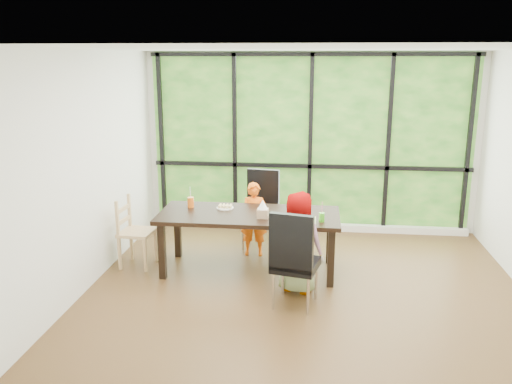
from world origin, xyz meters
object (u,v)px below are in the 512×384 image
plate_far (225,208)px  tissue_box (263,213)px  chair_window_leather (260,210)px  child_toddler (254,219)px  chair_interior_leather (296,258)px  chair_end_beech (137,232)px  green_cup (322,217)px  dining_table (249,242)px  orange_cup (191,202)px  child_older (301,242)px  plate_near (294,219)px

plate_far → tissue_box: tissue_box is taller
plate_far → chair_window_leather: bearing=61.7°
child_toddler → chair_interior_leather: bearing=-68.1°
chair_window_leather → chair_end_beech: chair_window_leather is taller
plate_far → green_cup: green_cup is taller
chair_interior_leather → child_toddler: (-0.61, 1.43, -0.04)m
chair_window_leather → child_toddler: (-0.04, -0.31, -0.04)m
dining_table → orange_cup: (-0.77, 0.19, 0.44)m
chair_end_beech → child_older: 2.16m
dining_table → child_older: child_older is taller
dining_table → green_cup: size_ratio=20.92×
chair_interior_leather → orange_cup: bearing=-24.8°
orange_cup → child_toddler: bearing=25.6°
child_older → plate_far: bearing=-16.4°
chair_window_leather → green_cup: bearing=-44.0°
chair_end_beech → plate_far: size_ratio=4.19×
child_older → orange_cup: size_ratio=8.95×
orange_cup → chair_window_leather: bearing=40.0°
orange_cup → tissue_box: 1.02m
child_toddler → child_older: 1.26m
green_cup → tissue_box: tissue_box is taller
plate_far → orange_cup: 0.45m
plate_far → green_cup: (1.22, -0.41, 0.05)m
chair_window_leather → plate_near: bearing=-55.3°
plate_near → chair_window_leather: bearing=116.2°
chair_window_leather → chair_end_beech: (-1.48, -0.87, -0.09)m
tissue_box → child_older: bearing=-37.5°
chair_end_beech → green_cup: (2.32, -0.23, 0.35)m
orange_cup → tissue_box: (0.96, -0.35, -0.01)m
chair_interior_leather → child_older: bearing=-83.7°
chair_window_leather → chair_interior_leather: bearing=-63.3°
plate_near → green_cup: bearing=-5.3°
chair_interior_leather → child_toddler: 1.56m
chair_window_leather → child_toddler: bearing=-89.0°
child_toddler → chair_end_beech: bearing=-160.0°
dining_table → child_older: size_ratio=1.89×
child_older → child_toddler: bearing=-39.5°
plate_near → dining_table: bearing=160.5°
orange_cup → plate_near: bearing=-16.2°
plate_near → orange_cup: (-1.34, 0.39, 0.06)m
chair_interior_leather → child_toddler: bearing=-54.1°
chair_interior_leather → plate_near: chair_interior_leather is taller
chair_end_beech → tissue_box: bearing=-91.4°
chair_interior_leather → plate_far: (-0.94, 1.06, 0.22)m
chair_window_leather → orange_cup: chair_window_leather is taller
child_toddler → tissue_box: size_ratio=7.71×
chair_interior_leather → tissue_box: bearing=-46.4°
chair_interior_leather → tissue_box: (-0.43, 0.71, 0.27)m
dining_table → child_older: (0.65, -0.52, 0.21)m
chair_interior_leather → chair_end_beech: 2.23m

